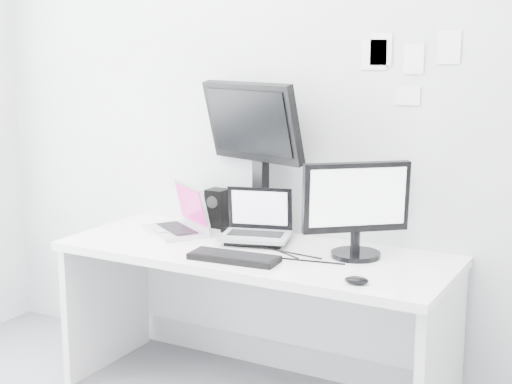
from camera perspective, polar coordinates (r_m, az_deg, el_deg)
back_wall at (r=3.58m, az=2.58°, el=6.54°), size 3.60×0.00×3.60m
desk at (r=3.50m, az=-0.13°, el=-10.16°), size 1.80×0.70×0.73m
macbook at (r=3.67m, az=-6.29°, el=-1.22°), size 0.42×0.39×0.25m
speaker at (r=3.78m, az=-2.97°, el=-1.23°), size 0.10×0.10×0.19m
dell_laptop at (r=3.45m, az=-0.05°, el=-1.88°), size 0.37×0.32×0.26m
rear_monitor at (r=3.58m, az=-0.02°, el=2.69°), size 0.59×0.35×0.76m
samsung_monitor at (r=3.24m, az=7.71°, el=-1.25°), size 0.50×0.47×0.43m
keyboard at (r=3.21m, az=-1.70°, el=-5.03°), size 0.40×0.17×0.03m
mouse at (r=2.93m, az=7.69°, el=-6.70°), size 0.10×0.08×0.03m
wall_note_0 at (r=3.39m, az=9.53°, el=10.70°), size 0.10×0.00×0.14m
wall_note_1 at (r=3.35m, az=11.97°, el=9.93°), size 0.09×0.00×0.13m
wall_note_2 at (r=3.31m, az=14.53°, el=10.67°), size 0.10×0.00×0.14m
wall_note_3 at (r=3.36m, az=11.53°, el=7.21°), size 0.11×0.00×0.08m
wall_note_4 at (r=3.40m, az=9.02°, el=10.33°), size 0.12×0.00×0.13m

